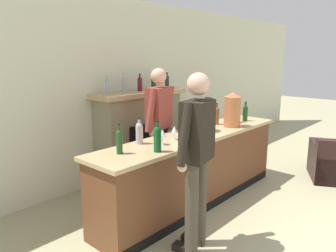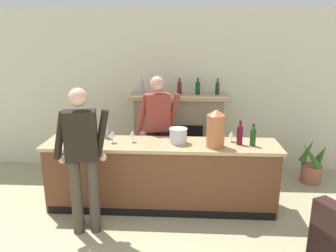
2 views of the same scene
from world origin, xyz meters
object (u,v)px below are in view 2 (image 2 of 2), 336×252
person_customer (82,156)px  person_bartender (158,129)px  potted_plant_corner (312,166)px  wine_glass_mid_counter (232,134)px  copper_dispenser (216,128)px  fireplace_stone (178,133)px  wine_bottle_rose_blush (253,136)px  wine_bottle_merlot_tall (74,130)px  wine_bottle_chardonnay_pale (105,128)px  ice_bucket_steel (178,136)px  wine_bottle_burgundy_dark (240,134)px  wine_bottle_riesling_slim (212,131)px  wine_glass_back_row (132,134)px  wine_glass_by_dispenser (112,134)px  wine_bottle_cabernet_heavy (91,135)px

person_customer → person_bartender: 1.43m
potted_plant_corner → wine_glass_mid_counter: wine_glass_mid_counter is taller
potted_plant_corner → copper_dispenser: 2.17m
fireplace_stone → copper_dispenser: bearing=-69.6°
person_customer → wine_bottle_rose_blush: person_customer is taller
wine_bottle_merlot_tall → wine_bottle_chardonnay_pale: (0.40, 0.13, -0.00)m
ice_bucket_steel → person_customer: bearing=-147.9°
potted_plant_corner → wine_bottle_burgundy_dark: wine_bottle_burgundy_dark is taller
person_customer → wine_bottle_riesling_slim: 1.74m
person_bartender → ice_bucket_steel: bearing=-58.9°
fireplace_stone → wine_bottle_riesling_slim: size_ratio=5.31×
wine_bottle_merlot_tall → wine_glass_mid_counter: bearing=1.5°
copper_dispenser → ice_bucket_steel: 0.51m
wine_bottle_rose_blush → wine_glass_back_row: size_ratio=1.77×
wine_glass_back_row → wine_glass_by_dispenser: size_ratio=0.95×
person_bartender → ice_bucket_steel: person_bartender is taller
person_customer → wine_glass_by_dispenser: size_ratio=10.08×
person_bartender → wine_bottle_burgundy_dark: bearing=-25.6°
wine_glass_mid_counter → wine_bottle_riesling_slim: bearing=175.2°
fireplace_stone → wine_glass_mid_counter: size_ratio=11.14×
potted_plant_corner → person_customer: person_customer is taller
person_customer → wine_glass_back_row: bearing=55.6°
wine_bottle_cabernet_heavy → wine_glass_back_row: wine_bottle_cabernet_heavy is taller
wine_glass_mid_counter → wine_bottle_merlot_tall: bearing=-178.5°
copper_dispenser → wine_glass_back_row: size_ratio=2.93×
fireplace_stone → potted_plant_corner: 2.24m
copper_dispenser → ice_bucket_steel: (-0.48, 0.12, -0.14)m
fireplace_stone → potted_plant_corner: size_ratio=2.37×
fireplace_stone → wine_bottle_burgundy_dark: (0.83, -1.25, 0.38)m
ice_bucket_steel → potted_plant_corner: bearing=23.2°
copper_dispenser → wine_bottle_rose_blush: bearing=7.5°
wine_bottle_rose_blush → wine_glass_mid_counter: bearing=147.0°
copper_dispenser → wine_glass_by_dispenser: (-1.35, 0.08, -0.12)m
wine_bottle_chardonnay_pale → wine_glass_by_dispenser: wine_bottle_chardonnay_pale is taller
wine_bottle_rose_blush → wine_bottle_cabernet_heavy: size_ratio=0.89×
fireplace_stone → wine_bottle_riesling_slim: fireplace_stone is taller
person_bartender → wine_bottle_merlot_tall: 1.21m
potted_plant_corner → ice_bucket_steel: bearing=-156.8°
potted_plant_corner → wine_bottle_cabernet_heavy: size_ratio=2.11×
wine_bottle_chardonnay_pale → wine_glass_back_row: size_ratio=1.78×
wine_bottle_rose_blush → wine_glass_mid_counter: wine_bottle_rose_blush is taller
wine_glass_back_row → ice_bucket_steel: bearing=-0.8°
wine_bottle_burgundy_dark → wine_glass_by_dispenser: size_ratio=1.84×
wine_bottle_riesling_slim → wine_bottle_rose_blush: size_ratio=1.06×
ice_bucket_steel → wine_glass_back_row: ice_bucket_steel is taller
person_customer → wine_bottle_rose_blush: size_ratio=5.99×
wine_bottle_chardonnay_pale → person_bartender: bearing=26.8°
wine_bottle_cabernet_heavy → wine_bottle_burgundy_dark: size_ratio=1.03×
wine_bottle_cabernet_heavy → wine_glass_back_row: bearing=22.0°
potted_plant_corner → wine_bottle_chardonnay_pale: bearing=-166.8°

